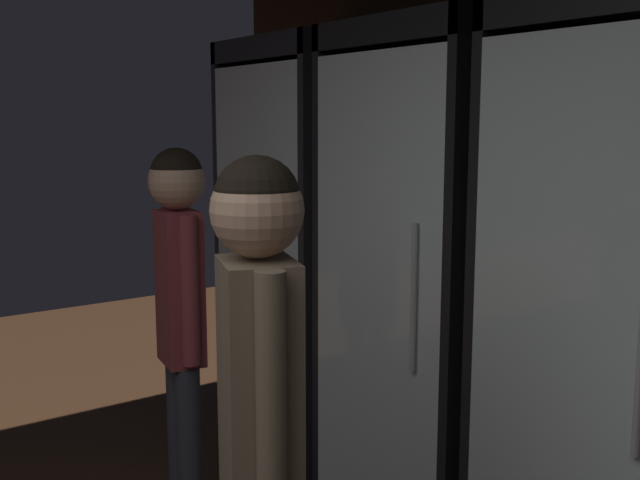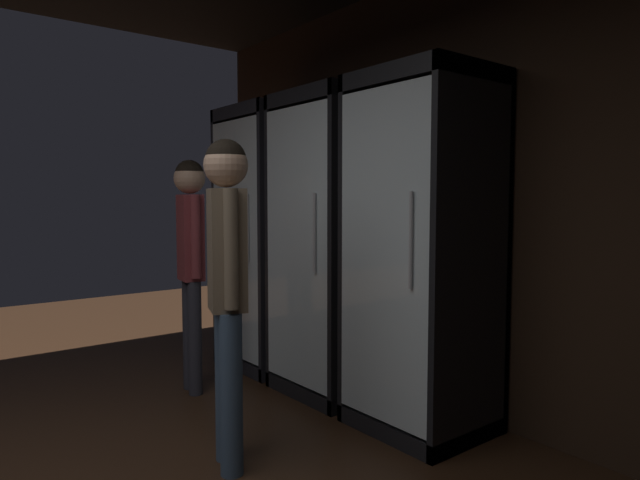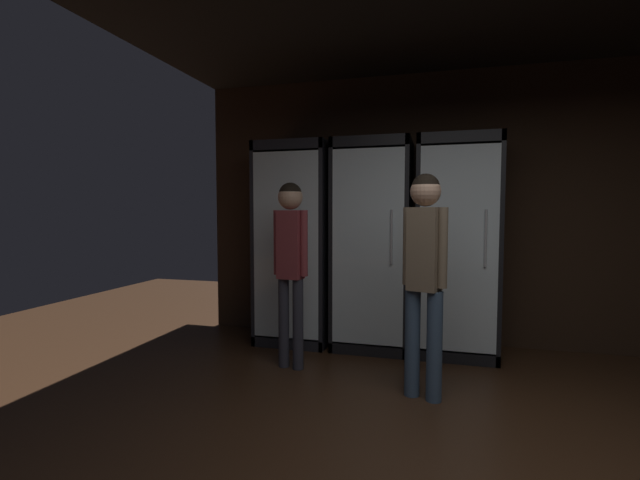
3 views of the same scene
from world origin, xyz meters
name	(u,v)px [view 2 (image 2 of 3)]	position (x,y,z in m)	size (l,w,h in m)	color
wall_back	(502,191)	(0.00, 3.03, 1.40)	(6.00, 0.06, 2.80)	black
cooler_far_left	(275,241)	(-1.89, 2.70, 1.01)	(0.75, 0.68, 2.08)	black
cooler_left	(339,247)	(-1.08, 2.70, 1.02)	(0.75, 0.68, 2.08)	black
cooler_center	(427,256)	(-0.27, 2.70, 1.02)	(0.75, 0.68, 2.08)	black
shopper_near	(227,270)	(-0.53, 1.52, 1.00)	(0.32, 0.23, 1.65)	#384C66
shopper_far	(191,244)	(-1.68, 1.86, 1.05)	(0.32, 0.21, 1.62)	#2D2D38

